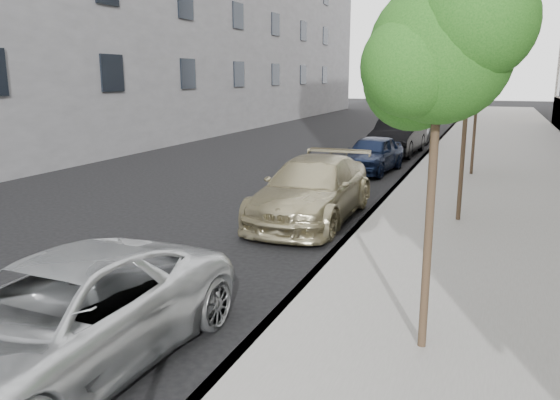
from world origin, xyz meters
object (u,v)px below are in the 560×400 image
Objects in this scene: tree_far at (480,75)px; sedan_black at (398,136)px; tree_mid at (470,74)px; sedan_blue at (372,154)px; minivan at (57,320)px; sedan_rear at (414,129)px; tree_near at (443,52)px; suv at (313,189)px.

tree_far is 6.46m from sedan_black.
tree_far reaches higher than sedan_black.
sedan_blue is at bearing 118.02° from tree_mid.
minivan is 0.98× the size of sedan_black.
sedan_black is (-3.33, 11.39, -2.61)m from tree_mid.
tree_far is (0.00, 6.50, -0.01)m from tree_mid.
sedan_blue is 4.97m from sedan_black.
minivan reaches higher than sedan_rear.
tree_near is at bearing -76.94° from sedan_black.
tree_mid is at bearing -71.20° from sedan_black.
sedan_blue is at bearing -88.53° from sedan_black.
sedan_blue is 10.22m from sedan_rear.
tree_mid is at bearing -90.00° from tree_far.
suv reaches higher than minivan.
tree_near reaches higher than suv.
sedan_black is at bearing 124.21° from tree_far.
tree_far reaches higher than minivan.
sedan_blue is (-3.42, 6.42, -2.77)m from tree_mid.
sedan_black reaches higher than sedan_blue.
tree_mid reaches higher than sedan_blue.
sedan_black is at bearing 94.90° from sedan_blue.
sedan_black reaches higher than sedan_rear.
suv reaches higher than sedan_rear.
sedan_rear is (-0.03, 5.25, -0.17)m from sedan_black.
tree_mid is at bearing -80.60° from sedan_rear.
minivan is at bearing -114.43° from tree_mid.
tree_far is 0.86× the size of minivan.
minivan is (-3.84, -1.95, -2.95)m from tree_near.
suv is at bearing 88.85° from minivan.
suv is at bearing -83.34° from sedan_blue.
sedan_rear is (-3.36, 10.15, -2.77)m from tree_far.
tree_mid is (-0.00, 6.50, -0.20)m from tree_near.
tree_mid is at bearing 90.00° from tree_near.
tree_near reaches higher than minivan.
tree_near is 6.50m from tree_mid.
minivan is (-3.84, -8.45, -2.75)m from tree_mid.
tree_near reaches higher than sedan_black.
minivan is 1.27× the size of sedan_blue.
minivan is 0.96× the size of suv.
sedan_blue reaches higher than sedan_rear.
suv is at bearing 119.94° from tree_near.
minivan is at bearing -93.10° from sedan_rear.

